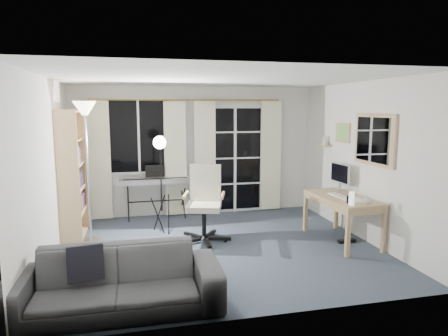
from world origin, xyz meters
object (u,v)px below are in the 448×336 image
(monitor, at_px, (340,174))
(studio_light, at_px, (160,154))
(desk, at_px, (342,202))
(bookshelf, at_px, (70,177))
(torchiere_lamp, at_px, (86,130))
(keyboard_piano, at_px, (156,182))
(sofa, at_px, (116,271))
(mug, at_px, (368,200))
(office_chair, at_px, (205,196))

(monitor, bearing_deg, studio_light, 166.44)
(studio_light, relative_size, desk, 1.22)
(bookshelf, height_order, torchiere_lamp, torchiere_lamp)
(keyboard_piano, bearing_deg, sofa, -101.00)
(bookshelf, relative_size, monitor, 3.97)
(bookshelf, distance_m, torchiere_lamp, 0.89)
(studio_light, bearing_deg, mug, -20.47)
(office_chair, distance_m, sofa, 2.36)
(mug, bearing_deg, monitor, 84.18)
(studio_light, bearing_deg, bookshelf, 179.87)
(bookshelf, distance_m, studio_light, 1.44)
(keyboard_piano, height_order, monitor, monitor)
(bookshelf, height_order, office_chair, bookshelf)
(keyboard_piano, relative_size, office_chair, 1.11)
(desk, bearing_deg, mug, -81.60)
(desk, height_order, sofa, sofa)
(office_chair, relative_size, monitor, 2.30)
(bookshelf, xyz_separation_m, sofa, (0.76, -2.59, -0.53))
(keyboard_piano, height_order, studio_light, studio_light)
(torchiere_lamp, relative_size, desk, 1.59)
(bookshelf, xyz_separation_m, desk, (4.01, -1.18, -0.33))
(bookshelf, bearing_deg, office_chair, -16.54)
(keyboard_piano, distance_m, mug, 3.62)
(office_chair, bearing_deg, torchiere_lamp, -171.66)
(keyboard_piano, xyz_separation_m, office_chair, (0.67, -1.27, -0.02))
(torchiere_lamp, relative_size, sofa, 1.01)
(office_chair, bearing_deg, sofa, -105.83)
(torchiere_lamp, height_order, desk, torchiere_lamp)
(sofa, bearing_deg, office_chair, 58.40)
(torchiere_lamp, height_order, office_chair, torchiere_lamp)
(monitor, height_order, sofa, monitor)
(keyboard_piano, distance_m, office_chair, 1.43)
(studio_light, relative_size, mug, 14.25)
(studio_light, distance_m, sofa, 2.63)
(monitor, bearing_deg, mug, -98.73)
(keyboard_piano, height_order, office_chair, office_chair)
(studio_light, xyz_separation_m, mug, (2.72, -1.48, -0.55))
(keyboard_piano, xyz_separation_m, mug, (2.76, -2.33, 0.05))
(monitor, relative_size, mug, 4.40)
(office_chair, relative_size, desk, 0.87)
(bookshelf, height_order, mug, bookshelf)
(studio_light, distance_m, office_chair, 0.98)
(desk, bearing_deg, studio_light, 156.61)
(desk, relative_size, sofa, 0.64)
(keyboard_piano, height_order, mug, keyboard_piano)
(torchiere_lamp, relative_size, office_chair, 1.83)
(studio_light, height_order, desk, studio_light)
(bookshelf, bearing_deg, sofa, -73.31)
(keyboard_piano, bearing_deg, bookshelf, -154.80)
(torchiere_lamp, distance_m, sofa, 2.61)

